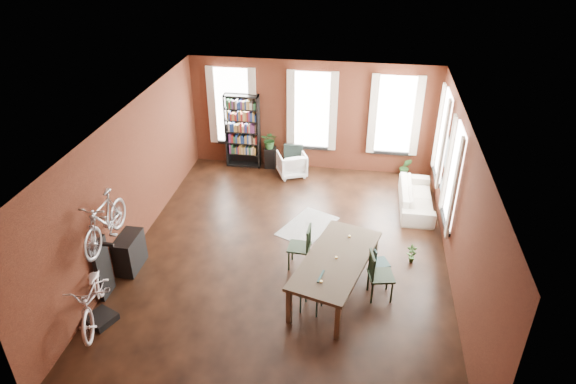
% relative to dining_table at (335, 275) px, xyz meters
% --- Properties ---
extents(room, '(9.00, 9.04, 3.22)m').
position_rel_dining_table_xyz_m(room, '(-0.88, 1.65, 1.71)').
color(room, black).
rests_on(room, ground).
extents(dining_table, '(1.79, 2.73, 0.86)m').
position_rel_dining_table_xyz_m(dining_table, '(0.00, 0.00, 0.00)').
color(dining_table, '#483A2B').
rests_on(dining_table, ground).
extents(dining_chair_a, '(0.48, 0.48, 0.88)m').
position_rel_dining_table_xyz_m(dining_chair_a, '(-0.41, -0.57, 0.01)').
color(dining_chair_a, '#1C3E3B').
rests_on(dining_chair_a, ground).
extents(dining_chair_b, '(0.49, 0.49, 1.01)m').
position_rel_dining_table_xyz_m(dining_chair_b, '(-0.83, 0.75, 0.08)').
color(dining_chair_b, '#1C2E1B').
rests_on(dining_chair_b, ground).
extents(dining_chair_c, '(0.57, 0.57, 1.04)m').
position_rel_dining_table_xyz_m(dining_chair_c, '(0.90, 0.02, 0.09)').
color(dining_chair_c, black).
rests_on(dining_chair_c, ground).
extents(dining_chair_d, '(0.47, 0.47, 0.79)m').
position_rel_dining_table_xyz_m(dining_chair_d, '(0.88, 0.61, -0.03)').
color(dining_chair_d, '#1A3839').
rests_on(dining_chair_d, ground).
extents(bookshelf, '(1.00, 0.32, 2.20)m').
position_rel_dining_table_xyz_m(bookshelf, '(-3.13, 5.34, 0.67)').
color(bookshelf, black).
rests_on(bookshelf, ground).
extents(white_armchair, '(0.97, 0.95, 0.78)m').
position_rel_dining_table_xyz_m(white_armchair, '(-1.62, 4.92, -0.04)').
color(white_armchair, white).
rests_on(white_armchair, ground).
extents(cream_sofa, '(0.61, 2.08, 0.81)m').
position_rel_dining_table_xyz_m(cream_sofa, '(1.82, 3.64, -0.02)').
color(cream_sofa, beige).
rests_on(cream_sofa, ground).
extents(striped_rug, '(1.51, 1.79, 0.01)m').
position_rel_dining_table_xyz_m(striped_rug, '(-0.83, 2.31, -0.42)').
color(striped_rug, black).
rests_on(striped_rug, ground).
extents(bike_trainer, '(0.63, 0.63, 0.14)m').
position_rel_dining_table_xyz_m(bike_trainer, '(-4.30, -1.52, -0.36)').
color(bike_trainer, black).
rests_on(bike_trainer, ground).
extents(bike_wall_rack, '(0.16, 0.60, 1.30)m').
position_rel_dining_table_xyz_m(bike_wall_rack, '(-4.53, -0.76, 0.22)').
color(bike_wall_rack, black).
rests_on(bike_wall_rack, ground).
extents(console_table, '(0.40, 0.80, 0.80)m').
position_rel_dining_table_xyz_m(console_table, '(-4.41, 0.14, -0.03)').
color(console_table, black).
rests_on(console_table, ground).
extents(plant_stand, '(0.32, 0.32, 0.63)m').
position_rel_dining_table_xyz_m(plant_stand, '(-2.32, 5.34, -0.11)').
color(plant_stand, black).
rests_on(plant_stand, ground).
extents(plant_by_sofa, '(0.38, 0.62, 0.27)m').
position_rel_dining_table_xyz_m(plant_by_sofa, '(1.62, 5.32, -0.29)').
color(plant_by_sofa, '#275823').
rests_on(plant_by_sofa, ground).
extents(plant_small, '(0.31, 0.47, 0.16)m').
position_rel_dining_table_xyz_m(plant_small, '(1.59, 1.26, -0.35)').
color(plant_small, '#345C24').
rests_on(plant_small, ground).
extents(bicycle_floor, '(0.94, 1.16, 1.92)m').
position_rel_dining_table_xyz_m(bicycle_floor, '(-4.33, -1.53, 0.67)').
color(bicycle_floor, beige).
rests_on(bicycle_floor, bike_trainer).
extents(bicycle_hung, '(0.47, 1.00, 1.66)m').
position_rel_dining_table_xyz_m(bicycle_hung, '(-4.28, -0.76, 1.70)').
color(bicycle_hung, '#A5A8AD').
rests_on(bicycle_hung, bike_wall_rack).
extents(plant_on_stand, '(0.52, 0.57, 0.41)m').
position_rel_dining_table_xyz_m(plant_on_stand, '(-2.32, 5.31, 0.40)').
color(plant_on_stand, '#235020').
rests_on(plant_on_stand, plant_stand).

